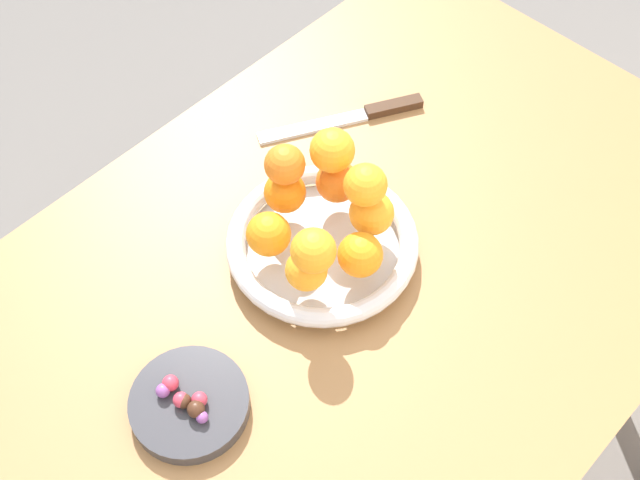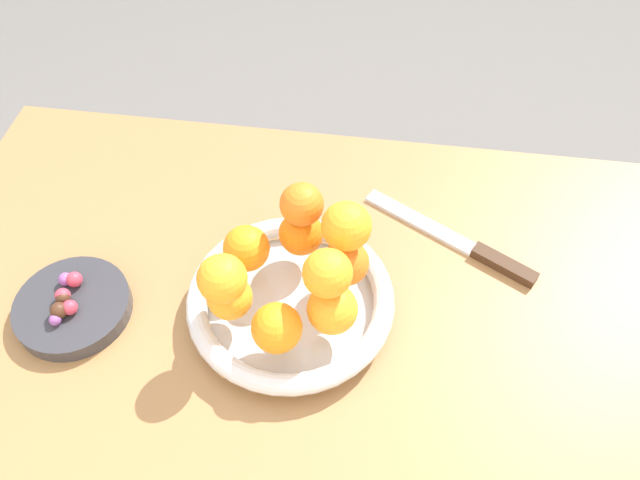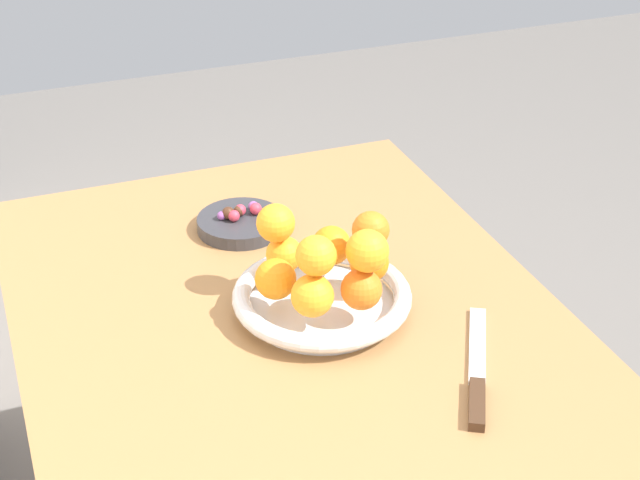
% 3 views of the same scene
% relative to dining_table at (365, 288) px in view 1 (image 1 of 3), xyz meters
% --- Properties ---
extents(ground_plane, '(6.00, 6.00, 0.00)m').
position_rel_dining_table_xyz_m(ground_plane, '(0.00, 0.00, -0.65)').
color(ground_plane, slate).
extents(dining_table, '(1.10, 0.76, 0.74)m').
position_rel_dining_table_xyz_m(dining_table, '(0.00, 0.00, 0.00)').
color(dining_table, '#9E7042').
rests_on(dining_table, ground_plane).
extents(fruit_bowl, '(0.26, 0.26, 0.04)m').
position_rel_dining_table_xyz_m(fruit_bowl, '(0.04, -0.05, 0.11)').
color(fruit_bowl, silver).
rests_on(fruit_bowl, dining_table).
extents(candy_dish, '(0.14, 0.14, 0.02)m').
position_rel_dining_table_xyz_m(candy_dish, '(0.31, -0.01, 0.10)').
color(candy_dish, '#333338').
rests_on(candy_dish, dining_table).
extents(orange_0, '(0.06, 0.06, 0.06)m').
position_rel_dining_table_xyz_m(orange_0, '(0.04, -0.12, 0.16)').
color(orange_0, orange).
rests_on(orange_0, fruit_bowl).
extents(orange_1, '(0.06, 0.06, 0.06)m').
position_rel_dining_table_xyz_m(orange_1, '(0.10, -0.08, 0.16)').
color(orange_1, orange).
rests_on(orange_1, fruit_bowl).
extents(orange_2, '(0.05, 0.05, 0.05)m').
position_rel_dining_table_xyz_m(orange_2, '(0.11, -0.01, 0.15)').
color(orange_2, orange).
rests_on(orange_2, fruit_bowl).
extents(orange_3, '(0.06, 0.06, 0.06)m').
position_rel_dining_table_xyz_m(orange_3, '(0.04, 0.02, 0.16)').
color(orange_3, orange).
rests_on(orange_3, fruit_bowl).
extents(orange_4, '(0.06, 0.06, 0.06)m').
position_rel_dining_table_xyz_m(orange_4, '(-0.01, -0.01, 0.16)').
color(orange_4, orange).
rests_on(orange_4, fruit_bowl).
extents(orange_5, '(0.06, 0.06, 0.06)m').
position_rel_dining_table_xyz_m(orange_5, '(-0.02, -0.08, 0.16)').
color(orange_5, orange).
rests_on(orange_5, fruit_bowl).
extents(orange_6, '(0.06, 0.06, 0.06)m').
position_rel_dining_table_xyz_m(orange_6, '(-0.02, -0.09, 0.22)').
color(orange_6, orange).
rests_on(orange_6, orange_5).
extents(orange_7, '(0.06, 0.06, 0.06)m').
position_rel_dining_table_xyz_m(orange_7, '(-0.01, -0.02, 0.22)').
color(orange_7, orange).
rests_on(orange_7, orange_4).
extents(orange_8, '(0.06, 0.06, 0.06)m').
position_rel_dining_table_xyz_m(orange_8, '(0.10, -0.00, 0.21)').
color(orange_8, orange).
rests_on(orange_8, orange_2).
extents(orange_9, '(0.05, 0.05, 0.05)m').
position_rel_dining_table_xyz_m(orange_9, '(0.04, -0.12, 0.21)').
color(orange_9, orange).
rests_on(orange_9, orange_0).
extents(candy_ball_0, '(0.01, 0.01, 0.01)m').
position_rel_dining_table_xyz_m(candy_ball_0, '(0.32, 0.02, 0.12)').
color(candy_ball_0, '#8C4C99').
rests_on(candy_ball_0, candy_dish).
extents(candy_ball_1, '(0.02, 0.02, 0.02)m').
position_rel_dining_table_xyz_m(candy_ball_1, '(0.32, -0.01, 0.12)').
color(candy_ball_1, '#472819').
rests_on(candy_ball_1, candy_dish).
extents(candy_ball_2, '(0.02, 0.02, 0.02)m').
position_rel_dining_table_xyz_m(candy_ball_2, '(0.31, -0.03, 0.12)').
color(candy_ball_2, '#C6384C').
rests_on(candy_ball_2, candy_dish).
extents(candy_ball_3, '(0.02, 0.02, 0.02)m').
position_rel_dining_table_xyz_m(candy_ball_3, '(0.31, 0.01, 0.12)').
color(candy_ball_3, '#472819').
rests_on(candy_ball_3, candy_dish).
extents(candy_ball_4, '(0.02, 0.02, 0.02)m').
position_rel_dining_table_xyz_m(candy_ball_4, '(0.30, 0.01, 0.12)').
color(candy_ball_4, '#C6384C').
rests_on(candy_ball_4, candy_dish).
extents(candy_ball_5, '(0.02, 0.02, 0.02)m').
position_rel_dining_table_xyz_m(candy_ball_5, '(0.33, -0.03, 0.12)').
color(candy_ball_5, '#8C4C99').
rests_on(candy_ball_5, candy_dish).
extents(candy_ball_6, '(0.02, 0.02, 0.02)m').
position_rel_dining_table_xyz_m(candy_ball_6, '(0.32, -0.01, 0.12)').
color(candy_ball_6, '#C6384C').
rests_on(candy_ball_6, candy_dish).
extents(knife, '(0.24, 0.14, 0.01)m').
position_rel_dining_table_xyz_m(knife, '(-0.17, -0.18, 0.09)').
color(knife, '#3F2819').
rests_on(knife, dining_table).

